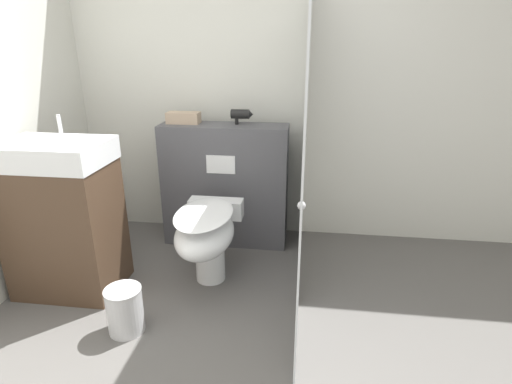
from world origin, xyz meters
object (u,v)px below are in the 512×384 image
(toilet, at_px, (207,234))
(sink_vanity, at_px, (64,218))
(waste_bin, at_px, (125,310))
(hair_drier, at_px, (241,114))

(toilet, bearing_deg, sink_vanity, -170.32)
(toilet, relative_size, waste_bin, 2.52)
(sink_vanity, distance_m, waste_bin, 0.76)
(waste_bin, bearing_deg, sink_vanity, 144.78)
(sink_vanity, bearing_deg, toilet, 9.68)
(sink_vanity, distance_m, hair_drier, 1.44)
(hair_drier, bearing_deg, waste_bin, -111.21)
(toilet, bearing_deg, hair_drier, 79.77)
(sink_vanity, relative_size, hair_drier, 6.82)
(waste_bin, bearing_deg, hair_drier, 68.79)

